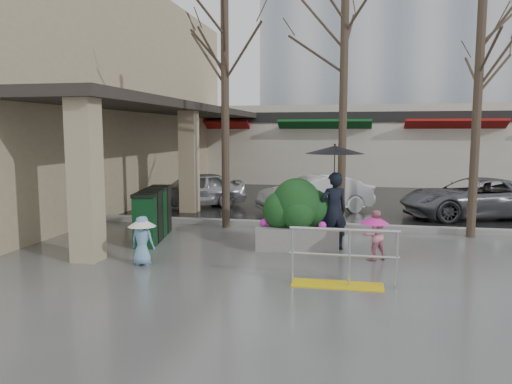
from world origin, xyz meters
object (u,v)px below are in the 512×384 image
(tree_west, at_px, (225,43))
(tree_midwest, at_px, (345,33))
(planter, at_px, (297,215))
(car_c, at_px, (474,198))
(car_a, at_px, (194,189))
(child_blue, at_px, (142,236))
(news_boxes, at_px, (153,214))
(handrail, at_px, (341,265))
(woman, at_px, (334,187))
(child_pink, at_px, (374,231))
(tree_mideast, at_px, (481,43))
(car_b, at_px, (315,194))

(tree_west, xyz_separation_m, tree_midwest, (3.20, 0.00, 0.15))
(tree_west, height_order, planter, tree_west)
(tree_midwest, height_order, planter, tree_midwest)
(planter, distance_m, car_c, 7.15)
(car_a, relative_size, car_c, 0.82)
(child_blue, distance_m, news_boxes, 2.47)
(handrail, relative_size, woman, 0.78)
(child_pink, bearing_deg, tree_midwest, -104.54)
(woman, height_order, planter, woman)
(planter, bearing_deg, car_c, 45.99)
(child_blue, relative_size, news_boxes, 0.44)
(planter, bearing_deg, tree_mideast, 26.01)
(tree_mideast, distance_m, child_blue, 9.31)
(planter, xyz_separation_m, car_b, (0.00, 5.22, -0.15))
(child_blue, xyz_separation_m, news_boxes, (-0.75, 2.35, 0.03))
(child_blue, bearing_deg, child_pink, -158.86)
(car_b, distance_m, car_c, 4.97)
(child_pink, distance_m, news_boxes, 5.47)
(tree_west, relative_size, child_pink, 6.39)
(child_pink, distance_m, car_c, 6.75)
(handrail, height_order, tree_west, tree_west)
(child_pink, bearing_deg, planter, -54.25)
(handrail, bearing_deg, tree_mideast, 56.81)
(tree_west, bearing_deg, planter, -42.64)
(handrail, relative_size, child_blue, 1.87)
(news_boxes, xyz_separation_m, car_b, (3.64, 5.00, -0.00))
(tree_west, bearing_deg, handrail, -55.01)
(woman, relative_size, car_c, 0.54)
(tree_mideast, bearing_deg, child_pink, -131.36)
(car_b, bearing_deg, tree_midwest, -13.50)
(handrail, xyz_separation_m, car_c, (3.86, 7.87, 0.25))
(child_pink, xyz_separation_m, car_a, (-6.12, 6.40, 0.02))
(planter, bearing_deg, child_pink, -24.39)
(planter, height_order, news_boxes, planter)
(planter, relative_size, car_b, 0.52)
(tree_west, bearing_deg, tree_mideast, 0.00)
(planter, bearing_deg, handrail, -67.87)
(tree_west, xyz_separation_m, car_a, (-2.14, 3.54, -4.45))
(woman, distance_m, car_b, 5.37)
(child_pink, xyz_separation_m, planter, (-1.73, 0.79, 0.17))
(child_pink, bearing_deg, news_boxes, -40.48)
(tree_west, xyz_separation_m, news_boxes, (-1.39, -1.85, -4.45))
(news_boxes, bearing_deg, tree_west, 42.99)
(woman, relative_size, child_blue, 2.38)
(child_blue, bearing_deg, car_a, -74.06)
(tree_midwest, bearing_deg, car_c, 37.37)
(tree_midwest, distance_m, woman, 4.33)
(car_a, height_order, car_b, same)
(tree_west, distance_m, car_b, 5.90)
(child_blue, bearing_deg, tree_west, -93.64)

